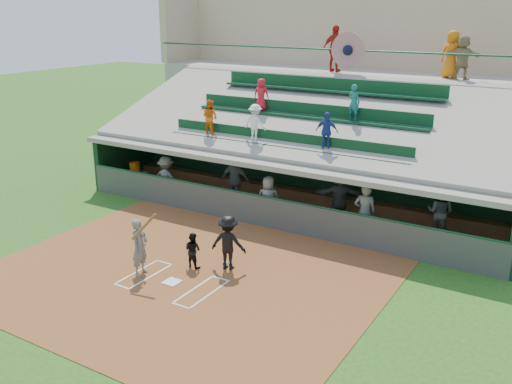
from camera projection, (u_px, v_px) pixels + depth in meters
The scene contains 22 objects.
ground at pixel (172, 283), 15.84m from camera, with size 100.00×100.00×0.00m, color #255518.
dirt_slab at pixel (183, 276), 16.24m from camera, with size 11.00×9.00×0.02m, color brown.
home_plate at pixel (172, 282), 15.83m from camera, with size 0.43×0.43×0.03m, color white.
batters_box_chalk at pixel (172, 282), 15.83m from camera, with size 2.65×1.85×0.01m.
dugout_floor at pixel (287, 212), 21.33m from camera, with size 16.00×3.50×0.04m, color gray.
concourse_slab at pixel (357, 122), 26.12m from camera, with size 20.00×3.00×4.60m, color gray.
grandstand at pixel (330, 135), 23.70m from camera, with size 20.40×10.40×7.80m.
batter_at_plate at pixel (140, 247), 16.07m from camera, with size 0.88×0.75×1.95m.
catcher at pixel (193, 250), 16.64m from camera, with size 0.52×0.40×1.06m, color black.
home_umpire at pixel (228, 242), 16.47m from camera, with size 1.05×0.60×1.62m, color black.
dugout_bench at pixel (296, 195), 22.41m from camera, with size 15.68×0.47×0.47m, color brown.
white_table at pixel (137, 180), 23.97m from camera, with size 0.78×0.58×0.68m, color silver.
water_cooler at pixel (135, 167), 23.82m from camera, with size 0.43×0.43×0.43m, color #D7640C.
dugout_player_a at pixel (166, 179), 22.24m from camera, with size 1.15×0.66×1.78m, color #535551.
dugout_player_b at pixel (236, 180), 21.68m from camera, with size 1.17×0.49×1.99m, color #60635E.
dugout_player_c at pixel (268, 200), 19.93m from camera, with size 0.83×0.54×1.70m, color #60635D.
dugout_player_d at pixel (340, 196), 20.19m from camera, with size 1.69×0.54×1.82m, color #555752.
dugout_player_e at pixel (365, 213), 18.28m from camera, with size 0.72×0.47×1.96m, color #5B5D58.
dugout_player_f at pixel (440, 212), 18.62m from camera, with size 0.86×0.67×1.77m, color #5F625D.
concourse_staff_a at pixel (335, 49), 24.85m from camera, with size 1.17×0.49×1.99m, color #AC1F13.
concourse_staff_b at pixel (452, 54), 22.61m from camera, with size 0.91×0.59×1.87m, color orange.
concourse_staff_c at pixel (463, 57), 22.19m from camera, with size 1.59×0.51×1.72m, color tan.
Camera 1 is at (9.40, -11.01, 7.29)m, focal length 40.00 mm.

